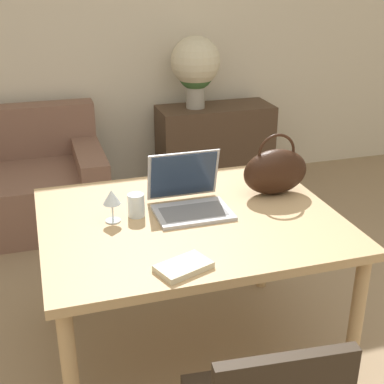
{
  "coord_description": "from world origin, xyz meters",
  "views": [
    {
      "loc": [
        -0.77,
        -1.47,
        1.83
      ],
      "look_at": [
        -0.13,
        0.6,
        0.9
      ],
      "focal_mm": 50.0,
      "sensor_mm": 36.0,
      "label": 1
    }
  ],
  "objects_px": {
    "laptop": "(188,194)",
    "flower_vase": "(195,66)",
    "drinking_glass": "(136,205)",
    "handbag": "(275,171)",
    "wine_glass": "(112,199)",
    "couch": "(8,188)"
  },
  "relations": [
    {
      "from": "couch",
      "to": "laptop",
      "type": "relative_size",
      "value": 4.12
    },
    {
      "from": "wine_glass",
      "to": "handbag",
      "type": "distance_m",
      "value": 0.82
    },
    {
      "from": "wine_glass",
      "to": "flower_vase",
      "type": "distance_m",
      "value": 2.24
    },
    {
      "from": "couch",
      "to": "flower_vase",
      "type": "xyz_separation_m",
      "value": [
        1.53,
        0.21,
        0.78
      ]
    },
    {
      "from": "drinking_glass",
      "to": "handbag",
      "type": "relative_size",
      "value": 0.32
    },
    {
      "from": "laptop",
      "to": "flower_vase",
      "type": "bearing_deg",
      "value": 71.75
    },
    {
      "from": "couch",
      "to": "handbag",
      "type": "height_order",
      "value": "handbag"
    },
    {
      "from": "wine_glass",
      "to": "flower_vase",
      "type": "bearing_deg",
      "value": 63.28
    },
    {
      "from": "drinking_glass",
      "to": "flower_vase",
      "type": "distance_m",
      "value": 2.18
    },
    {
      "from": "couch",
      "to": "flower_vase",
      "type": "relative_size",
      "value": 2.44
    },
    {
      "from": "flower_vase",
      "to": "couch",
      "type": "bearing_deg",
      "value": -172.03
    },
    {
      "from": "couch",
      "to": "laptop",
      "type": "xyz_separation_m",
      "value": [
        0.88,
        -1.74,
        0.56
      ]
    },
    {
      "from": "laptop",
      "to": "handbag",
      "type": "relative_size",
      "value": 1.04
    },
    {
      "from": "couch",
      "to": "flower_vase",
      "type": "distance_m",
      "value": 1.73
    },
    {
      "from": "laptop",
      "to": "wine_glass",
      "type": "height_order",
      "value": "laptop"
    },
    {
      "from": "wine_glass",
      "to": "handbag",
      "type": "xyz_separation_m",
      "value": [
        0.81,
        0.07,
        0.01
      ]
    },
    {
      "from": "drinking_glass",
      "to": "flower_vase",
      "type": "xyz_separation_m",
      "value": [
        0.89,
        1.97,
        0.23
      ]
    },
    {
      "from": "handbag",
      "to": "flower_vase",
      "type": "distance_m",
      "value": 1.94
    },
    {
      "from": "couch",
      "to": "drinking_glass",
      "type": "bearing_deg",
      "value": -70.14
    },
    {
      "from": "laptop",
      "to": "wine_glass",
      "type": "xyz_separation_m",
      "value": [
        -0.36,
        -0.04,
        0.04
      ]
    },
    {
      "from": "laptop",
      "to": "flower_vase",
      "type": "xyz_separation_m",
      "value": [
        0.65,
        1.96,
        0.22
      ]
    },
    {
      "from": "couch",
      "to": "handbag",
      "type": "bearing_deg",
      "value": -51.92
    }
  ]
}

